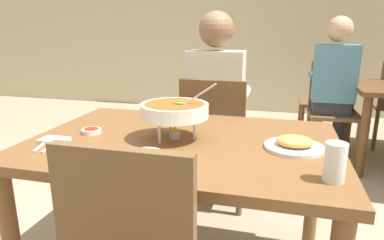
{
  "coord_description": "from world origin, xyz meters",
  "views": [
    {
      "loc": [
        0.4,
        -1.38,
        1.2
      ],
      "look_at": [
        0.0,
        0.15,
        0.78
      ],
      "focal_mm": 31.77,
      "sensor_mm": 36.0,
      "label": 1
    }
  ],
  "objects_px": {
    "sauce_dish": "(91,131)",
    "patron_bg_middle": "(333,81)",
    "diner_main": "(216,100)",
    "appetizer_plate": "(294,144)",
    "curry_bowl": "(175,111)",
    "chair_diner_main": "(215,136)",
    "dining_table_main": "(184,159)",
    "rice_plate": "(147,159)",
    "chair_bg_middle": "(333,104)",
    "chair_bg_window": "(331,96)",
    "drink_glass": "(335,164)"
  },
  "relations": [
    {
      "from": "sauce_dish",
      "to": "patron_bg_middle",
      "type": "relative_size",
      "value": 0.07
    },
    {
      "from": "diner_main",
      "to": "appetizer_plate",
      "type": "bearing_deg",
      "value": -59.06
    },
    {
      "from": "diner_main",
      "to": "curry_bowl",
      "type": "relative_size",
      "value": 3.94
    },
    {
      "from": "chair_diner_main",
      "to": "sauce_dish",
      "type": "bearing_deg",
      "value": -120.01
    },
    {
      "from": "dining_table_main",
      "to": "patron_bg_middle",
      "type": "relative_size",
      "value": 1.03
    },
    {
      "from": "rice_plate",
      "to": "appetizer_plate",
      "type": "distance_m",
      "value": 0.6
    },
    {
      "from": "rice_plate",
      "to": "sauce_dish",
      "type": "height_order",
      "value": "rice_plate"
    },
    {
      "from": "dining_table_main",
      "to": "patron_bg_middle",
      "type": "height_order",
      "value": "patron_bg_middle"
    },
    {
      "from": "chair_bg_middle",
      "to": "chair_bg_window",
      "type": "distance_m",
      "value": 0.42
    },
    {
      "from": "dining_table_main",
      "to": "diner_main",
      "type": "distance_m",
      "value": 0.79
    },
    {
      "from": "sauce_dish",
      "to": "chair_bg_middle",
      "type": "relative_size",
      "value": 0.1
    },
    {
      "from": "diner_main",
      "to": "chair_bg_window",
      "type": "bearing_deg",
      "value": 60.26
    },
    {
      "from": "diner_main",
      "to": "patron_bg_middle",
      "type": "height_order",
      "value": "same"
    },
    {
      "from": "curry_bowl",
      "to": "chair_bg_window",
      "type": "bearing_deg",
      "value": 68.1
    },
    {
      "from": "chair_diner_main",
      "to": "sauce_dish",
      "type": "xyz_separation_m",
      "value": [
        -0.45,
        -0.77,
        0.23
      ]
    },
    {
      "from": "chair_diner_main",
      "to": "chair_bg_middle",
      "type": "relative_size",
      "value": 1.0
    },
    {
      "from": "dining_table_main",
      "to": "patron_bg_middle",
      "type": "xyz_separation_m",
      "value": [
        0.87,
        1.88,
        0.12
      ]
    },
    {
      "from": "chair_bg_middle",
      "to": "sauce_dish",
      "type": "bearing_deg",
      "value": -123.72
    },
    {
      "from": "rice_plate",
      "to": "drink_glass",
      "type": "height_order",
      "value": "drink_glass"
    },
    {
      "from": "diner_main",
      "to": "rice_plate",
      "type": "xyz_separation_m",
      "value": [
        -0.05,
        -1.09,
        0.0
      ]
    },
    {
      "from": "curry_bowl",
      "to": "rice_plate",
      "type": "distance_m",
      "value": 0.33
    },
    {
      "from": "chair_diner_main",
      "to": "rice_plate",
      "type": "bearing_deg",
      "value": -92.71
    },
    {
      "from": "curry_bowl",
      "to": "patron_bg_middle",
      "type": "height_order",
      "value": "patron_bg_middle"
    },
    {
      "from": "appetizer_plate",
      "to": "patron_bg_middle",
      "type": "height_order",
      "value": "patron_bg_middle"
    },
    {
      "from": "sauce_dish",
      "to": "patron_bg_middle",
      "type": "distance_m",
      "value": 2.31
    },
    {
      "from": "chair_bg_middle",
      "to": "chair_bg_window",
      "type": "bearing_deg",
      "value": 85.34
    },
    {
      "from": "appetizer_plate",
      "to": "drink_glass",
      "type": "height_order",
      "value": "drink_glass"
    },
    {
      "from": "rice_plate",
      "to": "chair_diner_main",
      "type": "bearing_deg",
      "value": 87.29
    },
    {
      "from": "chair_bg_window",
      "to": "diner_main",
      "type": "bearing_deg",
      "value": -119.74
    },
    {
      "from": "dining_table_main",
      "to": "diner_main",
      "type": "xyz_separation_m",
      "value": [
        0.0,
        0.79,
        0.12
      ]
    },
    {
      "from": "chair_diner_main",
      "to": "chair_bg_middle",
      "type": "xyz_separation_m",
      "value": [
        0.9,
        1.24,
        0.0
      ]
    },
    {
      "from": "curry_bowl",
      "to": "drink_glass",
      "type": "distance_m",
      "value": 0.69
    },
    {
      "from": "chair_bg_window",
      "to": "curry_bowl",
      "type": "bearing_deg",
      "value": -111.9
    },
    {
      "from": "dining_table_main",
      "to": "chair_bg_window",
      "type": "xyz_separation_m",
      "value": [
        0.93,
        2.42,
        -0.12
      ]
    },
    {
      "from": "sauce_dish",
      "to": "curry_bowl",
      "type": "bearing_deg",
      "value": 2.9
    },
    {
      "from": "diner_main",
      "to": "chair_bg_middle",
      "type": "xyz_separation_m",
      "value": [
        0.9,
        1.21,
        -0.24
      ]
    },
    {
      "from": "sauce_dish",
      "to": "rice_plate",
      "type": "bearing_deg",
      "value": -35.78
    },
    {
      "from": "curry_bowl",
      "to": "rice_plate",
      "type": "bearing_deg",
      "value": -91.89
    },
    {
      "from": "chair_bg_window",
      "to": "patron_bg_middle",
      "type": "relative_size",
      "value": 0.69
    },
    {
      "from": "diner_main",
      "to": "drink_glass",
      "type": "relative_size",
      "value": 10.08
    },
    {
      "from": "patron_bg_middle",
      "to": "drink_glass",
      "type": "bearing_deg",
      "value": -97.3
    },
    {
      "from": "chair_bg_middle",
      "to": "patron_bg_middle",
      "type": "distance_m",
      "value": 0.26
    },
    {
      "from": "dining_table_main",
      "to": "sauce_dish",
      "type": "distance_m",
      "value": 0.46
    },
    {
      "from": "dining_table_main",
      "to": "curry_bowl",
      "type": "height_order",
      "value": "curry_bowl"
    },
    {
      "from": "curry_bowl",
      "to": "sauce_dish",
      "type": "bearing_deg",
      "value": -177.1
    },
    {
      "from": "rice_plate",
      "to": "drink_glass",
      "type": "xyz_separation_m",
      "value": [
        0.64,
        0.02,
        0.04
      ]
    },
    {
      "from": "chair_diner_main",
      "to": "diner_main",
      "type": "relative_size",
      "value": 0.69
    },
    {
      "from": "diner_main",
      "to": "appetizer_plate",
      "type": "distance_m",
      "value": 0.92
    },
    {
      "from": "curry_bowl",
      "to": "drink_glass",
      "type": "bearing_deg",
      "value": -24.75
    },
    {
      "from": "dining_table_main",
      "to": "chair_diner_main",
      "type": "distance_m",
      "value": 0.76
    }
  ]
}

